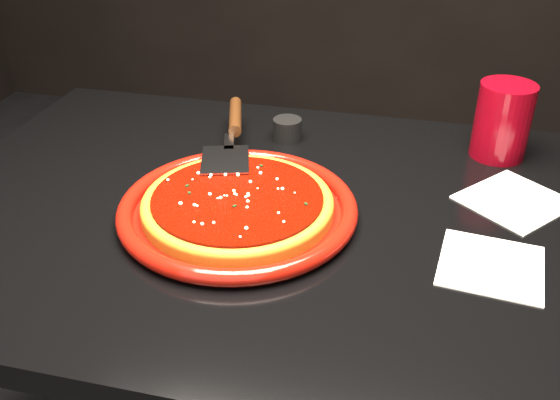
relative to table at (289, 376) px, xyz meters
The scene contains 12 objects.
table is the anchor object (origin of this frame).
plate 0.40m from the table, 153.51° to the right, with size 0.37×0.37×0.03m, color #710B06.
pizza_crust 0.40m from the table, 153.51° to the right, with size 0.30×0.30×0.01m, color brown.
pizza_crust_rim 0.41m from the table, 153.51° to the right, with size 0.30×0.30×0.02m, color brown.
pizza_sauce 0.41m from the table, 153.51° to the right, with size 0.26×0.26×0.01m, color #660800.
parmesan_dusting 0.42m from the table, 153.51° to the right, with size 0.25×0.25×0.01m, color beige, non-canonical shape.
basil_flecks 0.42m from the table, 153.51° to the right, with size 0.23×0.23×0.00m, color black, non-canonical shape.
pizza_server 0.47m from the table, 133.48° to the left, with size 0.10×0.34×0.03m, color silver, non-canonical shape.
cup 0.61m from the table, 39.92° to the left, with size 0.10×0.10×0.14m, color maroon.
napkin_a 0.49m from the table, 14.83° to the right, with size 0.14×0.14×0.00m, color silver.
napkin_b 0.52m from the table, 17.34° to the left, with size 0.14×0.15×0.00m, color silver.
ramekin 0.47m from the table, 104.37° to the left, with size 0.05×0.05×0.04m, color black.
Camera 1 is at (0.18, -0.82, 1.28)m, focal length 40.00 mm.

